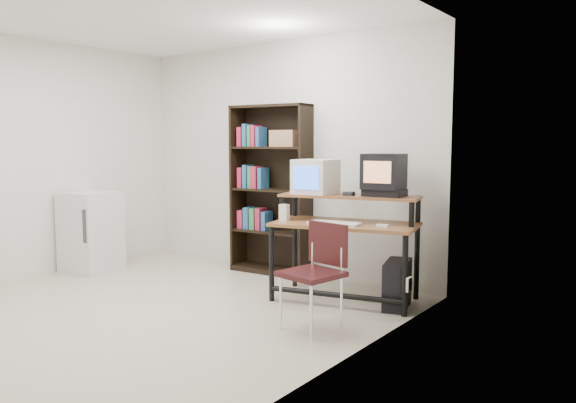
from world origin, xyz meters
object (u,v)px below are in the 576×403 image
Objects in this scene: crt_tv at (384,171)px; mini_fridge at (91,232)px; pc_tower at (397,284)px; computer_desk at (346,226)px; bookshelf at (272,188)px; crt_monitor at (315,177)px; school_chair at (318,264)px.

crt_tv is 3.45m from mini_fridge.
crt_tv is 1.04m from pc_tower.
crt_tv reaches higher than mini_fridge.
pc_tower is at bearing 5.58° from mini_fridge.
computer_desk is at bearing 169.51° from pc_tower.
crt_tv is at bearing -15.42° from bookshelf.
crt_tv is (0.66, 0.15, 0.07)m from crt_monitor.
crt_tv is 1.58m from bookshelf.
crt_tv is at bearing 131.18° from pc_tower.
computer_desk is at bearing -25.95° from bookshelf.
pc_tower is at bearing -38.91° from crt_tv.
bookshelf reaches higher than crt_tv.
bookshelf reaches higher than crt_monitor.
crt_tv is 0.42× the size of mini_fridge.
pc_tower is 0.98m from school_chair.
pc_tower is 0.49× the size of mini_fridge.
crt_monitor is (-0.38, 0.05, 0.44)m from computer_desk.
crt_monitor is at bearing 9.51° from mini_fridge.
bookshelf is (-0.87, 0.44, -0.18)m from crt_monitor.
bookshelf is (-1.76, 0.43, 0.76)m from pc_tower.
computer_desk is 0.58m from crt_monitor.
bookshelf reaches higher than mini_fridge.
crt_monitor is 1.25m from school_chair.
mini_fridge is (-3.47, -0.76, 0.25)m from pc_tower.
crt_monitor is 1.28m from pc_tower.
crt_tv reaches higher than crt_monitor.
mini_fridge is (-3.25, -0.90, -0.75)m from crt_tv.
crt_monitor is 0.43× the size of mini_fridge.
computer_desk is 1.37m from bookshelf.
school_chair is at bearing -59.40° from crt_monitor.
bookshelf is at bearing 162.57° from crt_tv.
bookshelf reaches higher than computer_desk.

